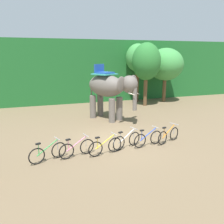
{
  "coord_description": "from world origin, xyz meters",
  "views": [
    {
      "loc": [
        -3.88,
        -10.93,
        4.4
      ],
      "look_at": [
        0.1,
        1.0,
        1.3
      ],
      "focal_mm": 37.33,
      "sensor_mm": 36.0,
      "label": 1
    }
  ],
  "objects_px": {
    "elephant": "(109,88)",
    "bike_green": "(48,152)",
    "tree_center_left": "(138,59)",
    "bike_white": "(127,140)",
    "bike_orange": "(168,135)",
    "bike_blue": "(148,139)",
    "bike_yellow": "(105,146)",
    "tree_center": "(166,65)",
    "bike_pink": "(77,148)",
    "tree_right": "(146,62)"
  },
  "relations": [
    {
      "from": "elephant",
      "to": "bike_green",
      "type": "relative_size",
      "value": 2.51
    },
    {
      "from": "tree_center_left",
      "to": "bike_white",
      "type": "height_order",
      "value": "tree_center_left"
    },
    {
      "from": "bike_white",
      "to": "bike_orange",
      "type": "height_order",
      "value": "same"
    },
    {
      "from": "bike_blue",
      "to": "bike_orange",
      "type": "bearing_deg",
      "value": 4.82
    },
    {
      "from": "elephant",
      "to": "bike_yellow",
      "type": "height_order",
      "value": "elephant"
    },
    {
      "from": "tree_center",
      "to": "bike_blue",
      "type": "relative_size",
      "value": 2.98
    },
    {
      "from": "bike_white",
      "to": "bike_green",
      "type": "bearing_deg",
      "value": -175.85
    },
    {
      "from": "bike_green",
      "to": "bike_yellow",
      "type": "bearing_deg",
      "value": -2.83
    },
    {
      "from": "tree_center",
      "to": "bike_pink",
      "type": "relative_size",
      "value": 3.03
    },
    {
      "from": "bike_yellow",
      "to": "tree_center",
      "type": "bearing_deg",
      "value": 48.28
    },
    {
      "from": "tree_center",
      "to": "bike_green",
      "type": "bearing_deg",
      "value": -139.12
    },
    {
      "from": "bike_orange",
      "to": "bike_green",
      "type": "bearing_deg",
      "value": -177.45
    },
    {
      "from": "tree_right",
      "to": "bike_white",
      "type": "height_order",
      "value": "tree_right"
    },
    {
      "from": "elephant",
      "to": "tree_center",
      "type": "bearing_deg",
      "value": 33.0
    },
    {
      "from": "bike_blue",
      "to": "bike_white",
      "type": "bearing_deg",
      "value": 174.61
    },
    {
      "from": "bike_pink",
      "to": "tree_center",
      "type": "bearing_deg",
      "value": 43.99
    },
    {
      "from": "bike_yellow",
      "to": "tree_center_left",
      "type": "bearing_deg",
      "value": 59.32
    },
    {
      "from": "tree_center",
      "to": "bike_pink",
      "type": "height_order",
      "value": "tree_center"
    },
    {
      "from": "tree_right",
      "to": "bike_green",
      "type": "bearing_deg",
      "value": -135.3
    },
    {
      "from": "bike_pink",
      "to": "bike_yellow",
      "type": "xyz_separation_m",
      "value": [
        1.26,
        -0.18,
        0.0
      ]
    },
    {
      "from": "bike_orange",
      "to": "elephant",
      "type": "bearing_deg",
      "value": 106.79
    },
    {
      "from": "tree_center_left",
      "to": "tree_center",
      "type": "height_order",
      "value": "tree_center_left"
    },
    {
      "from": "elephant",
      "to": "tree_right",
      "type": "bearing_deg",
      "value": 37.73
    },
    {
      "from": "tree_center_left",
      "to": "bike_yellow",
      "type": "distance_m",
      "value": 13.13
    },
    {
      "from": "bike_yellow",
      "to": "bike_orange",
      "type": "relative_size",
      "value": 1.05
    },
    {
      "from": "bike_green",
      "to": "bike_blue",
      "type": "xyz_separation_m",
      "value": [
        4.79,
        0.17,
        0.0
      ]
    },
    {
      "from": "elephant",
      "to": "bike_orange",
      "type": "xyz_separation_m",
      "value": [
        1.54,
        -5.1,
        -1.82
      ]
    },
    {
      "from": "elephant",
      "to": "bike_blue",
      "type": "relative_size",
      "value": 2.4
    },
    {
      "from": "tree_center_left",
      "to": "bike_blue",
      "type": "relative_size",
      "value": 3.21
    },
    {
      "from": "bike_orange",
      "to": "bike_blue",
      "type": "bearing_deg",
      "value": -175.18
    },
    {
      "from": "elephant",
      "to": "bike_white",
      "type": "bearing_deg",
      "value": -98.55
    },
    {
      "from": "tree_right",
      "to": "tree_center",
      "type": "xyz_separation_m",
      "value": [
        2.55,
        1.1,
        -0.3
      ]
    },
    {
      "from": "tree_center",
      "to": "bike_yellow",
      "type": "relative_size",
      "value": 2.99
    },
    {
      "from": "bike_white",
      "to": "bike_blue",
      "type": "bearing_deg",
      "value": -5.39
    },
    {
      "from": "bike_blue",
      "to": "bike_yellow",
      "type": "bearing_deg",
      "value": -172.81
    },
    {
      "from": "tree_center",
      "to": "elephant",
      "type": "bearing_deg",
      "value": -147.0
    },
    {
      "from": "tree_center",
      "to": "tree_right",
      "type": "bearing_deg",
      "value": -156.56
    },
    {
      "from": "tree_right",
      "to": "tree_center",
      "type": "height_order",
      "value": "tree_right"
    },
    {
      "from": "tree_center",
      "to": "bike_orange",
      "type": "bearing_deg",
      "value": -119.4
    },
    {
      "from": "tree_center",
      "to": "bike_white",
      "type": "xyz_separation_m",
      "value": [
        -7.73,
        -9.62,
        -3.12
      ]
    },
    {
      "from": "bike_orange",
      "to": "tree_right",
      "type": "bearing_deg",
      "value": 71.34
    },
    {
      "from": "tree_right",
      "to": "bike_white",
      "type": "xyz_separation_m",
      "value": [
        -5.18,
        -8.52,
        -3.42
      ]
    },
    {
      "from": "tree_center_left",
      "to": "bike_yellow",
      "type": "xyz_separation_m",
      "value": [
        -6.43,
        -10.84,
        -3.67
      ]
    },
    {
      "from": "elephant",
      "to": "bike_green",
      "type": "distance_m",
      "value": 7.21
    },
    {
      "from": "bike_orange",
      "to": "bike_yellow",
      "type": "bearing_deg",
      "value": -173.63
    },
    {
      "from": "bike_orange",
      "to": "tree_center_left",
      "type": "bearing_deg",
      "value": 74.34
    },
    {
      "from": "bike_pink",
      "to": "elephant",
      "type": "bearing_deg",
      "value": 58.76
    },
    {
      "from": "elephant",
      "to": "bike_green",
      "type": "bearing_deg",
      "value": -129.73
    },
    {
      "from": "tree_center",
      "to": "bike_yellow",
      "type": "height_order",
      "value": "tree_center"
    },
    {
      "from": "bike_green",
      "to": "bike_pink",
      "type": "bearing_deg",
      "value": 2.57
    }
  ]
}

